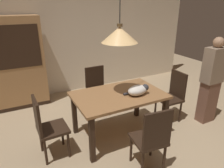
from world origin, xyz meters
TOP-DOWN VIEW (x-y plane):
  - ground at (0.00, 0.00)m, footprint 10.00×10.00m
  - back_wall at (0.00, 2.65)m, footprint 6.40×0.10m
  - dining_table at (0.03, 0.41)m, footprint 1.40×0.90m
  - chair_left_side at (-1.10, 0.41)m, footprint 0.41×0.41m
  - chair_right_side at (1.16, 0.41)m, footprint 0.41×0.41m
  - chair_near_front at (0.02, -0.46)m, footprint 0.44×0.44m
  - chair_far_back at (0.03, 1.29)m, footprint 0.40×0.40m
  - cat_sleeping at (0.28, 0.26)m, footprint 0.39×0.27m
  - pendant_lamp at (0.03, 0.41)m, footprint 0.52×0.52m
  - hutch_bookcase at (-1.31, 2.32)m, footprint 1.12×0.45m
  - person_standing at (1.70, 0.08)m, footprint 0.36×0.22m

SIDE VIEW (x-z plane):
  - ground at x=0.00m, z-range 0.00..0.00m
  - chair_left_side at x=-1.10m, z-range 0.05..0.98m
  - chair_right_side at x=1.16m, z-range 0.05..0.98m
  - chair_near_front at x=0.02m, z-range 0.05..0.98m
  - chair_far_back at x=0.03m, z-range 0.05..0.98m
  - dining_table at x=0.03m, z-range 0.27..1.02m
  - person_standing at x=1.70m, z-range 0.00..1.56m
  - cat_sleeping at x=0.28m, z-range 0.75..0.90m
  - hutch_bookcase at x=-1.31m, z-range -0.04..1.81m
  - back_wall at x=0.00m, z-range 0.00..2.90m
  - pendant_lamp at x=0.03m, z-range 1.01..2.31m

